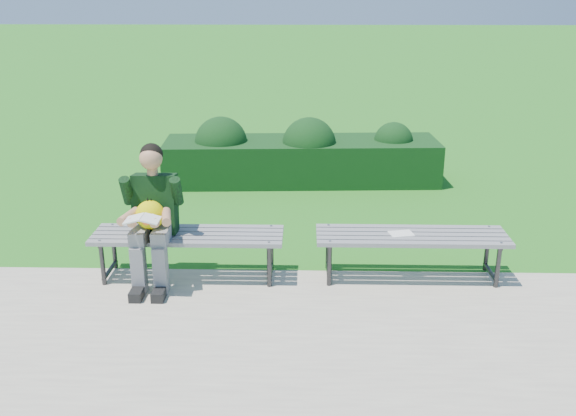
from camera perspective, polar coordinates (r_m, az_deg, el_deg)
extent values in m
plane|color=#356A1C|center=(6.40, -2.07, -5.69)|extent=(80.00, 80.00, 0.00)
cube|color=#BEB79D|center=(4.87, -3.35, -14.34)|extent=(30.00, 3.50, 0.02)
cube|color=#1C4116|center=(9.21, 1.19, 4.21)|extent=(3.91, 1.16, 0.60)
sphere|color=#1C4116|center=(9.17, -5.97, 5.78)|extent=(0.78, 0.78, 0.74)
sphere|color=#1C4116|center=(9.05, 1.88, 5.69)|extent=(0.79, 0.79, 0.75)
sphere|color=#1C4116|center=(9.32, 9.35, 5.85)|extent=(0.58, 0.58, 0.55)
cube|color=gray|center=(5.96, -9.23, -3.16)|extent=(1.80, 0.08, 0.04)
cube|color=gray|center=(6.06, -9.05, -2.78)|extent=(1.80, 0.08, 0.04)
cube|color=gray|center=(6.15, -8.89, -2.42)|extent=(1.80, 0.09, 0.04)
cube|color=gray|center=(6.25, -8.72, -2.06)|extent=(1.80, 0.09, 0.04)
cube|color=gray|center=(6.34, -8.56, -1.72)|extent=(1.80, 0.09, 0.04)
cylinder|color=#2D2D30|center=(6.25, -16.15, -4.84)|extent=(0.04, 0.04, 0.41)
cylinder|color=#2D2D30|center=(6.59, -15.20, -3.50)|extent=(0.04, 0.04, 0.41)
cylinder|color=#2D2D30|center=(6.35, -15.81, -2.64)|extent=(0.04, 0.42, 0.04)
cylinder|color=#2D2D30|center=(6.48, -15.55, -5.33)|extent=(0.04, 0.42, 0.04)
cylinder|color=gray|center=(6.14, -16.42, -2.79)|extent=(0.02, 0.02, 0.01)
cylinder|color=gray|center=(6.51, -15.35, -1.42)|extent=(0.02, 0.02, 0.01)
cylinder|color=#2D2D30|center=(5.97, -1.68, -5.20)|extent=(0.04, 0.04, 0.41)
cylinder|color=#2D2D30|center=(6.32, -1.49, -3.77)|extent=(0.04, 0.04, 0.41)
cylinder|color=#2D2D30|center=(6.08, -1.60, -2.88)|extent=(0.04, 0.42, 0.04)
cylinder|color=#2D2D30|center=(6.21, -1.57, -5.69)|extent=(0.04, 0.42, 0.04)
cylinder|color=gray|center=(5.86, -1.71, -3.05)|extent=(0.02, 0.02, 0.01)
cylinder|color=gray|center=(6.24, -1.51, -1.60)|extent=(0.02, 0.02, 0.01)
cube|color=gray|center=(5.99, 11.24, -3.19)|extent=(1.80, 0.08, 0.04)
cube|color=gray|center=(6.08, 11.09, -2.82)|extent=(1.80, 0.08, 0.04)
cube|color=gray|center=(6.17, 10.94, -2.45)|extent=(1.80, 0.09, 0.04)
cube|color=gray|center=(6.27, 10.79, -2.10)|extent=(1.80, 0.09, 0.04)
cube|color=gray|center=(6.37, 10.65, -1.76)|extent=(1.80, 0.09, 0.04)
cylinder|color=#2D2D30|center=(6.01, 3.70, -5.09)|extent=(0.04, 0.04, 0.41)
cylinder|color=#2D2D30|center=(6.36, 3.58, -3.67)|extent=(0.04, 0.04, 0.41)
cylinder|color=#2D2D30|center=(6.11, 3.67, -2.79)|extent=(0.04, 0.42, 0.04)
cylinder|color=#2D2D30|center=(6.24, 3.61, -5.58)|extent=(0.04, 0.42, 0.04)
cylinder|color=gray|center=(5.89, 3.75, -2.95)|extent=(0.02, 0.02, 0.01)
cylinder|color=gray|center=(6.28, 3.62, -1.52)|extent=(0.02, 0.02, 0.01)
cylinder|color=#2D2D30|center=(6.27, 18.15, -5.00)|extent=(0.04, 0.04, 0.41)
cylinder|color=#2D2D30|center=(6.60, 17.26, -3.65)|extent=(0.04, 0.04, 0.41)
cylinder|color=#2D2D30|center=(6.37, 17.86, -2.80)|extent=(0.04, 0.42, 0.04)
cylinder|color=#2D2D30|center=(6.49, 17.57, -5.48)|extent=(0.04, 0.42, 0.04)
cylinder|color=gray|center=(6.16, 18.44, -2.95)|extent=(0.02, 0.02, 0.01)
cylinder|color=gray|center=(6.53, 17.44, -1.58)|extent=(0.02, 0.02, 0.01)
cube|color=gray|center=(6.06, -12.91, -2.16)|extent=(0.14, 0.42, 0.13)
cube|color=gray|center=(6.01, -11.07, -2.20)|extent=(0.14, 0.42, 0.13)
cube|color=gray|center=(6.01, -13.11, -5.37)|extent=(0.12, 0.13, 0.45)
cube|color=gray|center=(5.96, -11.25, -5.42)|extent=(0.12, 0.13, 0.45)
cube|color=black|center=(6.00, -13.21, -7.32)|extent=(0.11, 0.26, 0.09)
cube|color=black|center=(5.95, -11.34, -7.40)|extent=(0.11, 0.26, 0.09)
cube|color=black|center=(6.14, -11.72, 0.37)|extent=(0.40, 0.30, 0.59)
cylinder|color=tan|center=(6.03, -11.96, 3.18)|extent=(0.10, 0.10, 0.08)
sphere|color=tan|center=(5.98, -12.09, 4.32)|extent=(0.21, 0.21, 0.21)
sphere|color=black|center=(6.00, -12.05, 4.68)|extent=(0.21, 0.21, 0.21)
cylinder|color=black|center=(6.06, -14.14, 1.51)|extent=(0.10, 0.21, 0.30)
cylinder|color=black|center=(5.95, -9.87, 1.49)|extent=(0.10, 0.21, 0.30)
cylinder|color=tan|center=(5.90, -14.00, -0.72)|extent=(0.14, 0.31, 0.08)
cylinder|color=tan|center=(5.82, -10.76, -0.76)|extent=(0.14, 0.31, 0.08)
sphere|color=tan|center=(5.73, -13.73, -1.28)|extent=(0.09, 0.09, 0.09)
sphere|color=tan|center=(5.69, -11.78, -1.31)|extent=(0.09, 0.09, 0.09)
sphere|color=yellow|center=(5.95, -12.16, -0.59)|extent=(0.26, 0.26, 0.26)
cone|color=orange|center=(5.85, -12.40, -1.03)|extent=(0.08, 0.08, 0.08)
cone|color=black|center=(5.92, -12.37, 0.62)|extent=(0.03, 0.05, 0.08)
cone|color=black|center=(5.93, -12.06, 0.61)|extent=(0.03, 0.04, 0.07)
sphere|color=white|center=(5.86, -12.82, -0.64)|extent=(0.05, 0.05, 0.05)
sphere|color=white|center=(5.84, -11.97, -0.65)|extent=(0.05, 0.05, 0.05)
cube|color=white|center=(5.70, -13.57, -0.93)|extent=(0.15, 0.20, 0.05)
cube|color=white|center=(5.66, -12.10, -0.95)|extent=(0.15, 0.20, 0.05)
cube|color=white|center=(6.15, 10.03, -2.25)|extent=(0.25, 0.20, 0.01)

